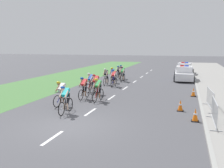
# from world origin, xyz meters

# --- Properties ---
(ground_plane) EXTENTS (160.00, 160.00, 0.00)m
(ground_plane) POSITION_xyz_m (0.00, 0.00, 0.00)
(ground_plane) COLOR #4C4C51
(sidewalk_slab) EXTENTS (5.00, 60.00, 0.12)m
(sidewalk_slab) POSITION_xyz_m (8.27, 14.00, 0.06)
(sidewalk_slab) COLOR gray
(sidewalk_slab) RESTS_ON ground
(kerb_edge) EXTENTS (0.16, 60.00, 0.13)m
(kerb_edge) POSITION_xyz_m (5.85, 14.00, 0.07)
(kerb_edge) COLOR #9E9E99
(kerb_edge) RESTS_ON ground
(grass_verge) EXTENTS (7.00, 60.00, 0.01)m
(grass_verge) POSITION_xyz_m (-8.00, 14.00, 0.00)
(grass_verge) COLOR #4C7F42
(grass_verge) RESTS_ON ground
(lane_markings_centre) EXTENTS (0.14, 29.60, 0.01)m
(lane_markings_centre) POSITION_xyz_m (0.00, 12.45, 0.00)
(lane_markings_centre) COLOR white
(lane_markings_centre) RESTS_ON ground
(cyclist_lead) EXTENTS (0.42, 1.72, 1.56)m
(cyclist_lead) POSITION_xyz_m (-1.17, 1.82, 0.79)
(cyclist_lead) COLOR black
(cyclist_lead) RESTS_ON ground
(cyclist_second) EXTENTS (0.45, 1.72, 1.56)m
(cyclist_second) POSITION_xyz_m (-2.21, 3.31, 0.79)
(cyclist_second) COLOR black
(cyclist_second) RESTS_ON ground
(cyclist_third) EXTENTS (0.44, 1.72, 1.56)m
(cyclist_third) POSITION_xyz_m (-0.54, 5.14, 0.79)
(cyclist_third) COLOR black
(cyclist_third) RESTS_ON ground
(cyclist_fourth) EXTENTS (0.42, 1.72, 1.56)m
(cyclist_fourth) POSITION_xyz_m (-1.68, 5.47, 0.79)
(cyclist_fourth) COLOR black
(cyclist_fourth) RESTS_ON ground
(cyclist_fifth) EXTENTS (0.45, 1.72, 1.56)m
(cyclist_fifth) POSITION_xyz_m (-1.48, 7.25, 0.79)
(cyclist_fifth) COLOR black
(cyclist_fifth) RESTS_ON ground
(cyclist_sixth) EXTENTS (0.44, 1.72, 1.56)m
(cyclist_sixth) POSITION_xyz_m (-2.18, 7.95, 0.79)
(cyclist_sixth) COLOR black
(cyclist_sixth) RESTS_ON ground
(cyclist_seventh) EXTENTS (0.43, 1.72, 1.56)m
(cyclist_seventh) POSITION_xyz_m (-2.13, 11.65, 0.79)
(cyclist_seventh) COLOR black
(cyclist_seventh) RESTS_ON ground
(cyclist_eighth) EXTENTS (0.42, 1.72, 1.56)m
(cyclist_eighth) POSITION_xyz_m (-1.18, 10.94, 0.79)
(cyclist_eighth) COLOR black
(cyclist_eighth) RESTS_ON ground
(cyclist_ninth) EXTENTS (0.42, 1.72, 1.56)m
(cyclist_ninth) POSITION_xyz_m (-1.21, 14.20, 0.79)
(cyclist_ninth) COLOR black
(cyclist_ninth) RESTS_ON ground
(cyclist_tenth) EXTENTS (0.42, 1.72, 1.56)m
(cyclist_tenth) POSITION_xyz_m (-1.88, 15.17, 0.79)
(cyclist_tenth) COLOR black
(cyclist_tenth) RESTS_ON ground
(cyclist_eleventh) EXTENTS (0.43, 1.72, 1.56)m
(cyclist_eleventh) POSITION_xyz_m (-1.88, 16.17, 0.79)
(cyclist_eleventh) COLOR black
(cyclist_eleventh) RESTS_ON ground
(cyclist_twelfth) EXTENTS (0.45, 1.72, 1.56)m
(cyclist_twelfth) POSITION_xyz_m (-1.93, 13.07, 0.79)
(cyclist_twelfth) COLOR black
(cyclist_twelfth) RESTS_ON ground
(police_car_nearest) EXTENTS (2.09, 4.45, 1.59)m
(police_car_nearest) POSITION_xyz_m (4.72, 16.86, 0.68)
(police_car_nearest) COLOR white
(police_car_nearest) RESTS_ON ground
(police_car_second) EXTENTS (2.27, 4.53, 1.59)m
(police_car_second) POSITION_xyz_m (4.72, 22.06, 0.68)
(police_car_second) COLOR white
(police_car_second) RESTS_ON ground
(crowd_barrier_front) EXTENTS (0.51, 2.32, 1.07)m
(crowd_barrier_front) POSITION_xyz_m (6.22, 1.84, 0.65)
(crowd_barrier_front) COLOR #B7BABF
(crowd_barrier_front) RESTS_ON sidewalk_slab
(crowd_barrier_middle) EXTENTS (0.65, 2.32, 1.07)m
(crowd_barrier_middle) POSITION_xyz_m (6.28, 4.64, 0.65)
(crowd_barrier_middle) COLOR #B7BABF
(crowd_barrier_middle) RESTS_ON sidewalk_slab
(traffic_cone_near) EXTENTS (0.36, 0.36, 0.64)m
(traffic_cone_near) POSITION_xyz_m (5.44, 2.33, 0.31)
(traffic_cone_near) COLOR black
(traffic_cone_near) RESTS_ON ground
(traffic_cone_mid) EXTENTS (0.36, 0.36, 0.64)m
(traffic_cone_mid) POSITION_xyz_m (4.71, 4.11, 0.31)
(traffic_cone_mid) COLOR black
(traffic_cone_mid) RESTS_ON ground
(traffic_cone_far) EXTENTS (0.36, 0.36, 0.64)m
(traffic_cone_far) POSITION_xyz_m (5.49, 8.49, 0.31)
(traffic_cone_far) COLOR black
(traffic_cone_far) RESTS_ON ground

